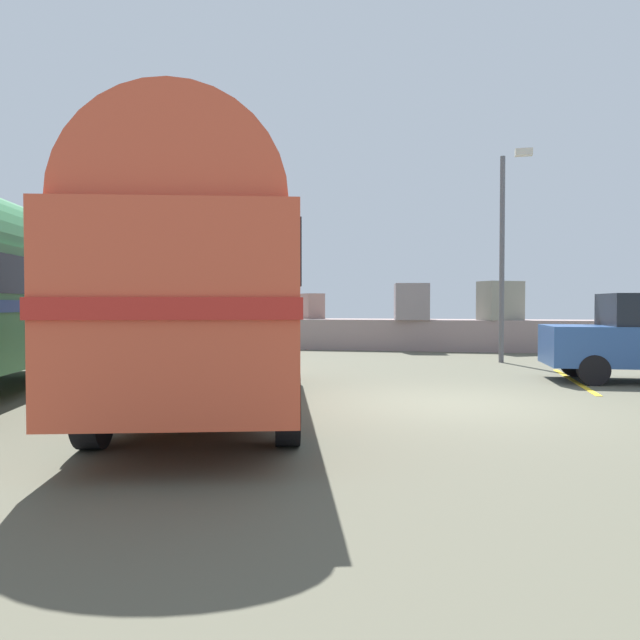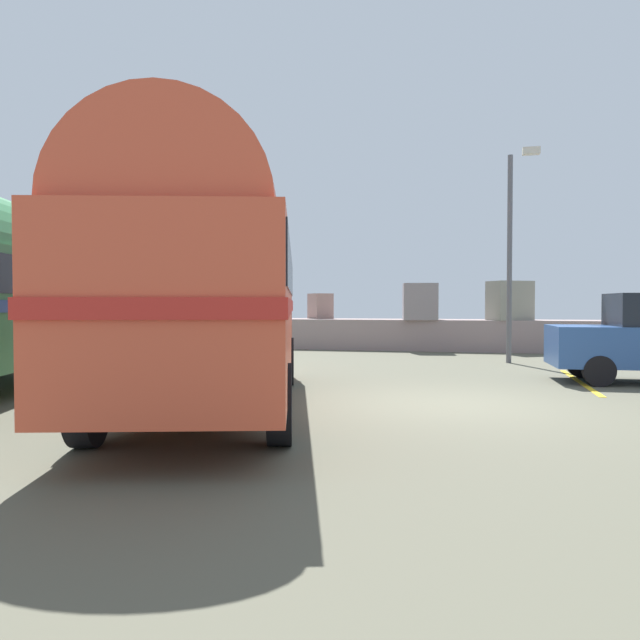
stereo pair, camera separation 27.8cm
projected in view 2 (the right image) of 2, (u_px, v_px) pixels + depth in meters
ground at (451, 405)px, 10.01m from camera, size 32.00×26.00×0.02m
breakwater at (458, 331)px, 21.45m from camera, size 31.36×2.07×2.43m
vintage_coach at (214, 279)px, 9.61m from camera, size 4.60×8.91×3.70m
lamp_post at (512, 245)px, 16.74m from camera, size 0.76×0.96×5.76m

